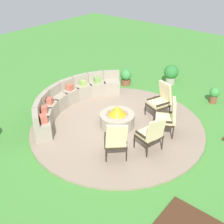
# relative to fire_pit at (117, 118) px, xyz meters

# --- Properties ---
(ground_plane) EXTENTS (24.00, 24.00, 0.00)m
(ground_plane) POSITION_rel_fire_pit_xyz_m (0.00, 0.00, -0.32)
(ground_plane) COLOR #478C38
(patio_circle) EXTENTS (5.20, 5.20, 0.06)m
(patio_circle) POSITION_rel_fire_pit_xyz_m (0.00, 0.00, -0.29)
(patio_circle) COLOR gray
(patio_circle) RESTS_ON ground_plane
(fire_pit) EXTENTS (1.04, 1.04, 0.67)m
(fire_pit) POSITION_rel_fire_pit_xyz_m (0.00, 0.00, 0.00)
(fire_pit) COLOR #9E937F
(fire_pit) RESTS_ON patio_circle
(curved_stone_bench) EXTENTS (4.06, 1.53, 0.81)m
(curved_stone_bench) POSITION_rel_fire_pit_xyz_m (-0.16, 1.84, 0.07)
(curved_stone_bench) COLOR #9E937F
(curved_stone_bench) RESTS_ON patio_circle
(lounge_chair_front_left) EXTENTS (0.79, 0.80, 1.09)m
(lounge_chair_front_left) POSITION_rel_fire_pit_xyz_m (-1.18, -0.89, 0.30)
(lounge_chair_front_left) COLOR #2D2319
(lounge_chair_front_left) RESTS_ON patio_circle
(lounge_chair_front_right) EXTENTS (0.70, 0.67, 1.03)m
(lounge_chair_front_right) POSITION_rel_fire_pit_xyz_m (-0.37, -1.42, 0.28)
(lounge_chair_front_right) COLOR #2D2319
(lounge_chair_front_right) RESTS_ON patio_circle
(lounge_chair_back_left) EXTENTS (0.80, 0.81, 1.12)m
(lounge_chair_back_left) POSITION_rel_fire_pit_xyz_m (0.60, -1.35, 0.31)
(lounge_chair_back_left) COLOR #2D2319
(lounge_chair_back_left) RESTS_ON patio_circle
(lounge_chair_back_right) EXTENTS (0.78, 0.72, 1.14)m
(lounge_chair_back_right) POSITION_rel_fire_pit_xyz_m (1.32, -0.68, 0.31)
(lounge_chair_back_right) COLOR #2D2319
(lounge_chair_back_right) RESTS_ON patio_circle
(potted_plant_0) EXTENTS (0.56, 0.56, 0.77)m
(potted_plant_0) POSITION_rel_fire_pit_xyz_m (3.78, 0.31, 0.11)
(potted_plant_0) COLOR #A89E8E
(potted_plant_0) RESTS_ON ground_plane
(potted_plant_1) EXTENTS (0.43, 0.43, 0.63)m
(potted_plant_1) POSITION_rel_fire_pit_xyz_m (2.58, 1.62, 0.02)
(potted_plant_1) COLOR brown
(potted_plant_1) RESTS_ON ground_plane
(potted_plant_2) EXTENTS (0.35, 0.35, 0.59)m
(potted_plant_2) POSITION_rel_fire_pit_xyz_m (3.32, -1.64, 0.02)
(potted_plant_2) COLOR brown
(potted_plant_2) RESTS_ON ground_plane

